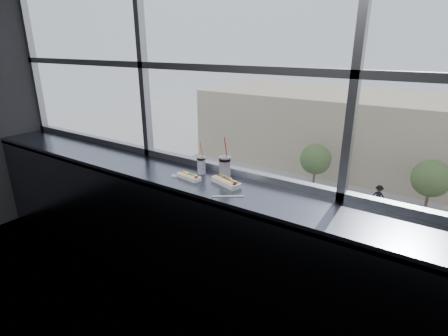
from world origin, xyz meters
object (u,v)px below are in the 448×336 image
Objects in this scene: hotdog_tray_right at (226,181)px; soda_cup_right at (225,167)px; car_far_a at (284,191)px; soda_cup_left at (201,164)px; tree_center at (431,179)px; loose_straw at (228,196)px; car_near_b at (260,235)px; car_far_b at (417,221)px; pedestrian_b at (379,194)px; tree_left at (316,159)px; car_near_a at (174,205)px; pedestrian_a at (342,184)px; hotdog_tray_left at (189,176)px; wrapper at (175,176)px; car_near_c at (416,287)px.

soda_cup_right reaches higher than hotdog_tray_right.
soda_cup_right is 0.07× the size of car_far_a.
soda_cup_left is 0.06× the size of tree_center.
car_near_b is at bearing 81.56° from loose_straw.
tree_center is (0.19, 4.00, 2.00)m from car_far_b.
soda_cup_right is 0.17× the size of pedestrian_b.
hotdog_tray_right is 0.05× the size of car_far_a.
car_near_a is at bearing -120.13° from tree_left.
tree_left reaches higher than car_far_b.
car_near_b is 8.23m from car_far_a.
pedestrian_a is at bearing -34.03° from car_far_a.
pedestrian_a is (-6.18, 28.52, -11.08)m from hotdog_tray_right.
hotdog_tray_left is at bearing 101.54° from pedestrian_a.
car_far_a is at bearing 93.99° from car_far_b.
car_far_b is (0.31, 24.45, -10.93)m from loose_straw.
hotdog_tray_left is 30.06m from pedestrian_b.
pedestrian_b is at bearing -18.44° from car_near_b.
soda_cup_left reaches higher than car_far_a.
wrapper reaches higher than car_near_a.
car_near_a is 20.43m from tree_center.
soda_cup_left is at bearing -148.61° from car_near_b.
loose_straw is at bearing -72.52° from tree_left.
pedestrian_a is (9.60, 12.27, -0.17)m from car_near_a.
loose_straw reaches higher than car_near_c.
soda_cup_left is at bearing -133.79° from car_near_a.
car_near_c is 1.20× the size of tree_center.
car_far_b is 3.31× the size of pedestrian_a.
pedestrian_b is (-3.34, 3.55, -0.00)m from car_far_b.
soda_cup_right reaches higher than tree_center.
car_near_c is at bearing -87.51° from car_near_a.
pedestrian_b is (-4.20, 11.55, 0.17)m from car_near_c.
car_near_c is at bearing -169.91° from car_far_b.
soda_cup_left is 30.79m from tree_left.
tree_left is at bearing -27.64° from car_near_a.
hotdog_tray_right is 0.04× the size of car_near_a.
soda_cup_right is 0.07× the size of car_near_c.
car_far_a is (-11.30, 8.00, -0.02)m from car_near_c.
soda_cup_left is 0.13× the size of pedestrian_b.
hotdog_tray_left is at bearing 130.70° from loose_straw.
pedestrian_a is at bearing 177.74° from tree_center.
tree_center reaches higher than pedestrian_a.
car_near_a is (-17.09, 0.00, 0.22)m from car_near_c.
hotdog_tray_right is 28.50m from car_far_a.
soda_cup_right reaches higher than pedestrian_b.
hotdog_tray_right is 21.27m from car_near_b.
soda_cup_right is 0.09× the size of tree_left.
soda_cup_right is (-0.07, 0.09, 0.08)m from hotdog_tray_right.
tree_left is 0.96× the size of tree_center.
hotdog_tray_left is 2.89× the size of wrapper.
loose_straw is 0.04× the size of car_far_a.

